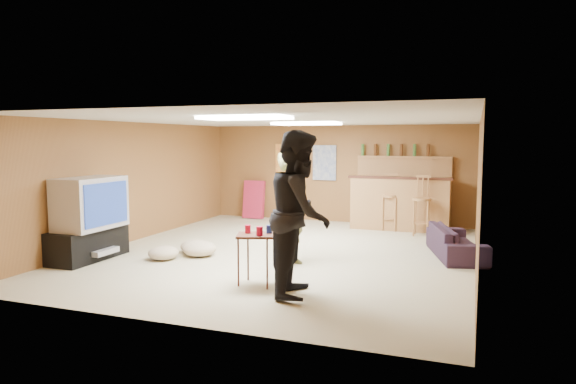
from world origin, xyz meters
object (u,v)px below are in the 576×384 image
(person_olive, at_px, (290,208))
(sofa, at_px, (456,242))
(tray_table, at_px, (257,259))
(bar_counter, at_px, (400,203))
(person_black, at_px, (300,213))
(tv_body, at_px, (90,203))

(person_olive, xyz_separation_m, sofa, (2.32, 1.44, -0.62))
(sofa, bearing_deg, tray_table, 122.38)
(bar_counter, distance_m, tray_table, 4.98)
(tray_table, bearing_deg, sofa, 47.56)
(person_black, distance_m, sofa, 3.35)
(tray_table, bearing_deg, bar_counter, 76.46)
(bar_counter, distance_m, person_black, 5.07)
(bar_counter, height_order, person_olive, person_olive)
(tv_body, distance_m, sofa, 5.82)
(tv_body, relative_size, person_black, 0.55)
(tv_body, distance_m, person_olive, 3.13)
(person_olive, xyz_separation_m, person_black, (0.60, -1.33, 0.14))
(bar_counter, bearing_deg, tray_table, -103.54)
(person_black, bearing_deg, person_olive, 14.69)
(person_olive, relative_size, sofa, 1.03)
(tv_body, relative_size, person_olive, 0.64)
(bar_counter, bearing_deg, person_black, -95.87)
(sofa, bearing_deg, person_olive, 106.71)
(tv_body, relative_size, tray_table, 1.65)
(person_black, height_order, tray_table, person_black)
(bar_counter, xyz_separation_m, person_olive, (-1.12, -3.69, 0.31))
(person_olive, distance_m, tray_table, 1.26)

